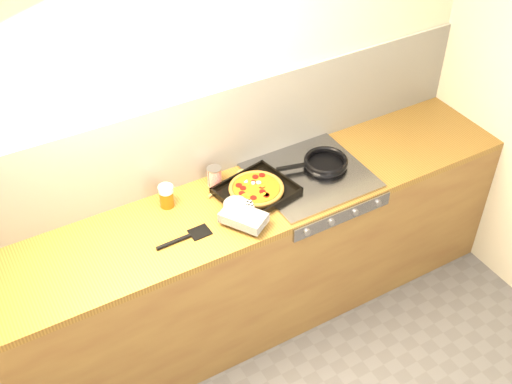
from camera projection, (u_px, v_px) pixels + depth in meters
room_shell at (210, 136)px, 3.33m from camera, size 3.20×3.20×3.20m
counter_run at (239, 264)px, 3.59m from camera, size 3.20×0.62×0.90m
stovetop at (310, 176)px, 3.47m from camera, size 0.60×0.56×0.02m
pizza_on_tray at (252, 196)px, 3.28m from camera, size 0.50×0.50×0.06m
frying_pan at (325, 162)px, 3.51m from camera, size 0.43×0.30×0.04m
tomato_can at (214, 176)px, 3.39m from camera, size 0.09×0.09×0.11m
juice_glass at (166, 196)px, 3.25m from camera, size 0.09×0.09×0.13m
wooden_spoon at (230, 180)px, 3.43m from camera, size 0.29×0.14×0.02m
black_spatula at (185, 238)px, 3.10m from camera, size 0.28×0.09×0.02m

